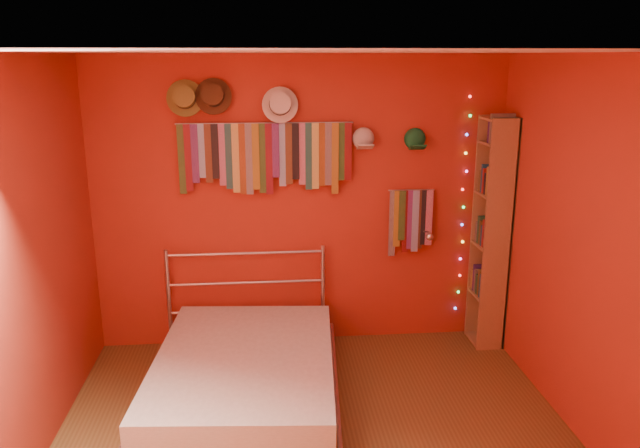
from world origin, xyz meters
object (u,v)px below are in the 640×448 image
object	(u,v)px
tie_rack	(266,154)
reading_lamp	(429,236)
bookshelf	(495,232)
bed	(245,376)

from	to	relation	value
tie_rack	reading_lamp	bearing A→B (deg)	-6.35
bookshelf	bed	xyz separation A→B (m)	(-2.14, -0.83, -0.81)
reading_lamp	bookshelf	size ratio (longest dim) A/B	0.14
bed	tie_rack	bearing A→B (deg)	83.47
tie_rack	bookshelf	bearing A→B (deg)	-4.56
reading_lamp	bed	world-z (taller)	reading_lamp
tie_rack	bed	bearing A→B (deg)	-101.18
reading_lamp	bed	bearing A→B (deg)	-151.90
tie_rack	reading_lamp	distance (m)	1.53
bed	bookshelf	bearing A→B (deg)	25.80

